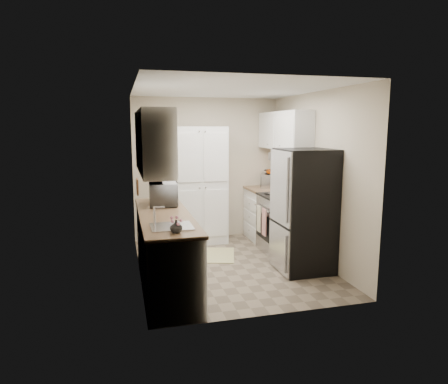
# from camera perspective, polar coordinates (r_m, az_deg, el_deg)

# --- Properties ---
(ground) EXTENTS (3.20, 3.20, 0.00)m
(ground) POSITION_cam_1_polar(r_m,az_deg,el_deg) (5.91, 0.98, -10.43)
(ground) COLOR #7A6B56
(ground) RESTS_ON ground
(room_shell) EXTENTS (2.64, 3.24, 2.52)m
(room_shell) POSITION_cam_1_polar(r_m,az_deg,el_deg) (5.56, 0.87, 5.50)
(room_shell) COLOR beige
(room_shell) RESTS_ON ground
(pantry_cabinet) EXTENTS (0.90, 0.55, 2.00)m
(pantry_cabinet) POSITION_cam_1_polar(r_m,az_deg,el_deg) (6.87, -3.56, 0.96)
(pantry_cabinet) COLOR white
(pantry_cabinet) RESTS_ON ground
(base_cabinet_left) EXTENTS (0.60, 2.30, 0.88)m
(base_cabinet_left) POSITION_cam_1_polar(r_m,az_deg,el_deg) (5.19, -8.40, -8.23)
(base_cabinet_left) COLOR white
(base_cabinet_left) RESTS_ON ground
(countertop_left) EXTENTS (0.63, 2.33, 0.04)m
(countertop_left) POSITION_cam_1_polar(r_m,az_deg,el_deg) (5.07, -8.52, -3.27)
(countertop_left) COLOR #846647
(countertop_left) RESTS_ON base_cabinet_left
(base_cabinet_right) EXTENTS (0.60, 0.80, 0.88)m
(base_cabinet_right) POSITION_cam_1_polar(r_m,az_deg,el_deg) (7.17, 6.07, -3.27)
(base_cabinet_right) COLOR white
(base_cabinet_right) RESTS_ON ground
(countertop_right) EXTENTS (0.63, 0.83, 0.04)m
(countertop_right) POSITION_cam_1_polar(r_m,az_deg,el_deg) (7.09, 6.13, 0.37)
(countertop_right) COLOR #846647
(countertop_right) RESTS_ON base_cabinet_right
(electric_range) EXTENTS (0.71, 0.78, 1.13)m
(electric_range) POSITION_cam_1_polar(r_m,az_deg,el_deg) (6.44, 8.46, -4.43)
(electric_range) COLOR #B7B7BC
(electric_range) RESTS_ON ground
(refrigerator) EXTENTS (0.70, 0.72, 1.70)m
(refrigerator) POSITION_cam_1_polar(r_m,az_deg,el_deg) (5.63, 11.40, -2.61)
(refrigerator) COLOR #B7B7BC
(refrigerator) RESTS_ON ground
(microwave) EXTENTS (0.43, 0.60, 0.32)m
(microwave) POSITION_cam_1_polar(r_m,az_deg,el_deg) (5.62, -8.65, -0.19)
(microwave) COLOR silver
(microwave) RESTS_ON countertop_left
(wine_bottle) EXTENTS (0.07, 0.07, 0.27)m
(wine_bottle) POSITION_cam_1_polar(r_m,az_deg,el_deg) (5.94, -10.14, 0.04)
(wine_bottle) COLOR black
(wine_bottle) RESTS_ON countertop_left
(flower_vase) EXTENTS (0.16, 0.16, 0.13)m
(flower_vase) POSITION_cam_1_polar(r_m,az_deg,el_deg) (4.13, -6.86, -4.91)
(flower_vase) COLOR silver
(flower_vase) RESTS_ON countertop_left
(cutting_board) EXTENTS (0.06, 0.27, 0.34)m
(cutting_board) POSITION_cam_1_polar(r_m,az_deg,el_deg) (6.03, -8.53, 0.56)
(cutting_board) COLOR #428838
(cutting_board) RESTS_ON countertop_left
(toaster_oven) EXTENTS (0.48, 0.53, 0.25)m
(toaster_oven) POSITION_cam_1_polar(r_m,az_deg,el_deg) (7.18, 6.67, 1.62)
(toaster_oven) COLOR silver
(toaster_oven) RESTS_ON countertop_right
(fruit_basket) EXTENTS (0.32, 0.32, 0.11)m
(fruit_basket) POSITION_cam_1_polar(r_m,az_deg,el_deg) (7.13, 6.79, 3.02)
(fruit_basket) COLOR #FF5802
(fruit_basket) RESTS_ON toaster_oven
(kitchen_mat) EXTENTS (0.66, 0.86, 0.01)m
(kitchen_mat) POSITION_cam_1_polar(r_m,az_deg,el_deg) (6.34, -0.74, -8.99)
(kitchen_mat) COLOR #D3CC86
(kitchen_mat) RESTS_ON ground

